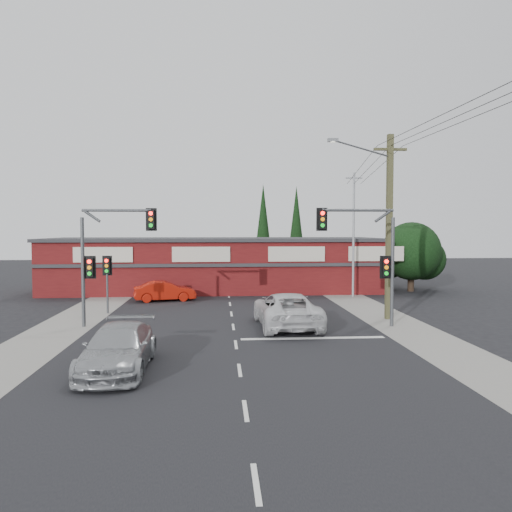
{
  "coord_description": "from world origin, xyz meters",
  "views": [
    {
      "loc": [
        -0.69,
        -23.42,
        4.88
      ],
      "look_at": [
        1.26,
        3.0,
        3.49
      ],
      "focal_mm": 35.0,
      "sensor_mm": 36.0,
      "label": 1
    }
  ],
  "objects": [
    {
      "name": "traffic_mast_left",
      "position": [
        -6.43,
        2.0,
        3.93
      ],
      "size": [
        3.77,
        0.27,
        5.97
      ],
      "color": "#47494C",
      "rests_on": "ground"
    },
    {
      "name": "conifer_near",
      "position": [
        3.5,
        24.0,
        5.48
      ],
      "size": [
        1.8,
        1.8,
        9.25
      ],
      "color": "#2D2116",
      "rests_on": "ground"
    },
    {
      "name": "silver_suv",
      "position": [
        -4.18,
        -6.06,
        0.78
      ],
      "size": [
        2.18,
        5.35,
        1.55
      ],
      "primitive_type": "imported",
      "rotation": [
        0.0,
        0.0,
        0.0
      ],
      "color": "#A3A5A8",
      "rests_on": "ground"
    },
    {
      "name": "traffic_mast_right",
      "position": [
        6.86,
        1.0,
        3.95
      ],
      "size": [
        3.96,
        0.27,
        5.97
      ],
      "color": "#47494C",
      "rests_on": "ground"
    },
    {
      "name": "tree_cluster",
      "position": [
        14.69,
        15.44,
        2.9
      ],
      "size": [
        5.9,
        5.1,
        5.5
      ],
      "color": "#2D2116",
      "rests_on": "ground"
    },
    {
      "name": "lane_dashes",
      "position": [
        0.0,
        -2.5,
        0.02
      ],
      "size": [
        0.12,
        32.6,
        0.01
      ],
      "color": "silver",
      "rests_on": "ground"
    },
    {
      "name": "road_strip",
      "position": [
        0.0,
        5.0,
        0.01
      ],
      "size": [
        14.0,
        70.0,
        0.01
      ],
      "primitive_type": "cube",
      "color": "black",
      "rests_on": "ground"
    },
    {
      "name": "ground",
      "position": [
        0.0,
        0.0,
        0.0
      ],
      "size": [
        120.0,
        120.0,
        0.0
      ],
      "primitive_type": "plane",
      "color": "black",
      "rests_on": "ground"
    },
    {
      "name": "steel_pole",
      "position": [
        9.0,
        12.0,
        4.7
      ],
      "size": [
        1.2,
        0.16,
        9.0
      ],
      "color": "gray",
      "rests_on": "ground"
    },
    {
      "name": "white_suv",
      "position": [
        2.68,
        1.3,
        0.86
      ],
      "size": [
        3.06,
        6.28,
        1.72
      ],
      "primitive_type": "imported",
      "rotation": [
        0.0,
        0.0,
        3.18
      ],
      "color": "silver",
      "rests_on": "ground"
    },
    {
      "name": "power_lines",
      "position": [
        8.47,
        -2.47,
        9.04
      ],
      "size": [
        2.01,
        29.0,
        1.22
      ],
      "color": "black",
      "rests_on": "ground"
    },
    {
      "name": "verge_left",
      "position": [
        -8.5,
        5.0,
        0.01
      ],
      "size": [
        3.0,
        70.0,
        0.02
      ],
      "primitive_type": "cube",
      "color": "gray",
      "rests_on": "ground"
    },
    {
      "name": "utility_pole",
      "position": [
        8.36,
        2.99,
        5.4
      ],
      "size": [
        4.38,
        0.59,
        10.0
      ],
      "color": "#4D4A2B",
      "rests_on": "ground"
    },
    {
      "name": "pedestal_signal",
      "position": [
        -7.2,
        6.01,
        2.41
      ],
      "size": [
        0.55,
        0.27,
        3.38
      ],
      "color": "#47494C",
      "rests_on": "ground"
    },
    {
      "name": "red_sedan",
      "position": [
        -4.42,
        10.92,
        0.68
      ],
      "size": [
        4.36,
        2.27,
        1.37
      ],
      "primitive_type": "imported",
      "rotation": [
        0.0,
        0.0,
        1.78
      ],
      "color": "#B0190A",
      "rests_on": "ground"
    },
    {
      "name": "shop_building",
      "position": [
        -0.99,
        16.99,
        2.13
      ],
      "size": [
        27.3,
        8.4,
        4.22
      ],
      "color": "#4F0F11",
      "rests_on": "ground"
    },
    {
      "name": "stop_line",
      "position": [
        3.5,
        -1.5,
        0.01
      ],
      "size": [
        6.5,
        0.35,
        0.01
      ],
      "primitive_type": "cube",
      "color": "silver",
      "rests_on": "ground"
    },
    {
      "name": "conifer_far",
      "position": [
        7.0,
        26.0,
        5.48
      ],
      "size": [
        1.8,
        1.8,
        9.25
      ],
      "color": "#2D2116",
      "rests_on": "ground"
    },
    {
      "name": "verge_right",
      "position": [
        8.5,
        5.0,
        0.01
      ],
      "size": [
        3.0,
        70.0,
        0.02
      ],
      "primitive_type": "cube",
      "color": "gray",
      "rests_on": "ground"
    }
  ]
}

